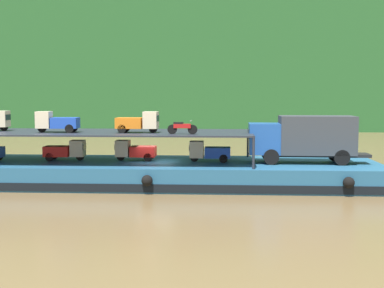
# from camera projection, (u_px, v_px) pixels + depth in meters

# --- Properties ---
(ground_plane) EXTENTS (400.00, 400.00, 0.00)m
(ground_plane) POSITION_uv_depth(u_px,v_px,m) (155.00, 184.00, 33.94)
(ground_plane) COLOR brown
(hillside_far_bank) EXTENTS (125.41, 40.39, 37.88)m
(hillside_far_bank) POSITION_uv_depth(u_px,v_px,m) (199.00, 18.00, 100.27)
(hillside_far_bank) COLOR #235628
(hillside_far_bank) RESTS_ON ground
(cargo_barge) EXTENTS (29.68, 7.80, 1.50)m
(cargo_barge) POSITION_uv_depth(u_px,v_px,m) (155.00, 173.00, 33.84)
(cargo_barge) COLOR #23567A
(cargo_barge) RESTS_ON ground
(covered_lorry) EXTENTS (7.88, 2.39, 3.10)m
(covered_lorry) POSITION_uv_depth(u_px,v_px,m) (304.00, 137.00, 32.93)
(covered_lorry) COLOR #1E4C99
(covered_lorry) RESTS_ON cargo_barge
(cargo_rack) EXTENTS (20.48, 6.46, 2.00)m
(cargo_rack) POSITION_uv_depth(u_px,v_px,m) (99.00, 133.00, 33.82)
(cargo_rack) COLOR #232833
(cargo_rack) RESTS_ON cargo_barge
(mini_truck_lower_aft) EXTENTS (2.77, 1.25, 1.38)m
(mini_truck_lower_aft) POSITION_uv_depth(u_px,v_px,m) (66.00, 150.00, 34.41)
(mini_truck_lower_aft) COLOR red
(mini_truck_lower_aft) RESTS_ON cargo_barge
(mini_truck_lower_mid) EXTENTS (2.75, 1.22, 1.38)m
(mini_truck_lower_mid) POSITION_uv_depth(u_px,v_px,m) (135.00, 150.00, 34.30)
(mini_truck_lower_mid) COLOR red
(mini_truck_lower_mid) RESTS_ON cargo_barge
(mini_truck_lower_fore) EXTENTS (2.76, 1.23, 1.38)m
(mini_truck_lower_fore) POSITION_uv_depth(u_px,v_px,m) (209.00, 151.00, 33.64)
(mini_truck_lower_fore) COLOR #1E47B7
(mini_truck_lower_fore) RESTS_ON cargo_barge
(mini_truck_upper_mid) EXTENTS (2.78, 1.27, 1.38)m
(mini_truck_upper_mid) POSITION_uv_depth(u_px,v_px,m) (57.00, 122.00, 33.10)
(mini_truck_upper_mid) COLOR #1E47B7
(mini_truck_upper_mid) RESTS_ON cargo_rack
(mini_truck_upper_fore) EXTENTS (2.78, 1.27, 1.38)m
(mini_truck_upper_fore) POSITION_uv_depth(u_px,v_px,m) (138.00, 122.00, 32.80)
(mini_truck_upper_fore) COLOR orange
(mini_truck_upper_fore) RESTS_ON cargo_rack
(motorcycle_upper_port) EXTENTS (1.90, 0.55, 0.87)m
(motorcycle_upper_port) POSITION_uv_depth(u_px,v_px,m) (182.00, 127.00, 31.53)
(motorcycle_upper_port) COLOR black
(motorcycle_upper_port) RESTS_ON cargo_rack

